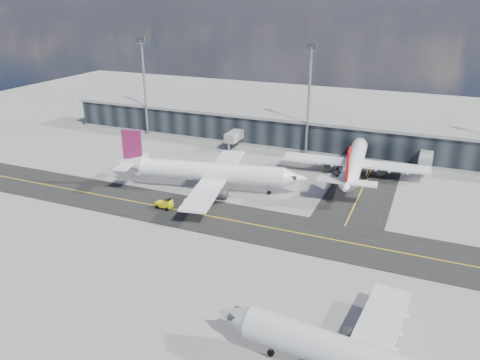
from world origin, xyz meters
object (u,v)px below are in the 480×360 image
Objects in this scene: airliner_af at (209,172)px; baggage_tug at (166,204)px; service_van at (339,170)px; airliner_redtail at (355,161)px.

baggage_tug is (-3.58, -12.22, -3.07)m from airliner_af.
baggage_tug is 0.78× the size of service_van.
baggage_tug is at bearing -138.44° from airliner_redtail.
airliner_redtail reaches higher than baggage_tug.
service_van is at bearing 145.57° from baggage_tug.
airliner_af is at bearing 168.38° from baggage_tug.
airliner_redtail reaches higher than service_van.
service_van is at bearing 153.59° from airliner_redtail.
service_van is at bearing 120.89° from airliner_af.
airliner_af reaches higher than airliner_redtail.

